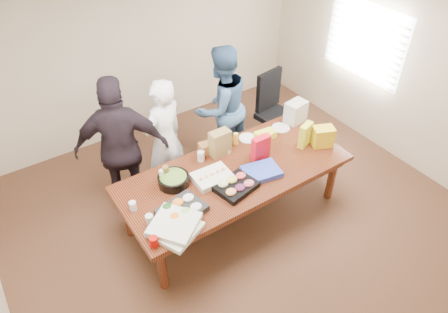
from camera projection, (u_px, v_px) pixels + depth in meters
floor at (234, 215)px, 5.40m from camera, size 5.50×5.00×0.02m
ceiling at (239, 6)px, 3.68m from camera, size 5.50×5.00×0.02m
wall_back at (139, 49)px, 6.15m from camera, size 5.50×0.04×2.70m
wall_front at (438, 299)px, 2.93m from camera, size 5.50×0.04×2.70m
wall_right at (397, 66)px, 5.73m from camera, size 0.04×5.00×2.70m
window_panel at (364, 41)px, 6.01m from camera, size 0.03×1.40×1.10m
window_blinds at (363, 42)px, 5.99m from camera, size 0.04×1.36×1.00m
conference_table at (234, 193)px, 5.16m from camera, size 2.80×1.20×0.75m
office_chair at (276, 114)px, 6.23m from camera, size 0.65×0.65×1.12m
person_center at (164, 140)px, 5.23m from camera, size 0.71×0.58×1.70m
person_right at (221, 107)px, 5.75m from camera, size 0.93×0.76×1.79m
person_left at (122, 149)px, 4.93m from camera, size 1.21×0.90×1.90m
veggie_tray at (182, 210)px, 4.38m from camera, size 0.53×0.45×0.07m
fruit_tray at (236, 187)px, 4.66m from camera, size 0.51×0.43×0.07m
sheet_cake at (212, 177)px, 4.78m from camera, size 0.45×0.35×0.08m
salad_bowl at (173, 180)px, 4.71m from camera, size 0.46×0.46×0.12m
chip_bag_blue at (261, 172)px, 4.86m from camera, size 0.48×0.39×0.06m
chip_bag_red at (261, 149)px, 4.99m from camera, size 0.23×0.09×0.33m
chip_bag_yellow at (305, 135)px, 5.22m from camera, size 0.23×0.15×0.32m
chip_bag_orange at (263, 144)px, 5.10m from camera, size 0.19×0.12×0.28m
mayo_jar at (201, 156)px, 5.03m from camera, size 0.09×0.09×0.13m
mustard_bottle at (236, 139)px, 5.27m from camera, size 0.08×0.08×0.17m
dressing_bottle at (166, 174)px, 4.71m from camera, size 0.09×0.09×0.22m
ranch_bottle at (162, 177)px, 4.71m from camera, size 0.08×0.08×0.18m
banana_bunch at (265, 135)px, 5.42m from camera, size 0.28×0.18×0.09m
bread_loaf at (212, 146)px, 5.19m from camera, size 0.34×0.18×0.13m
kraft_bag at (220, 143)px, 5.07m from camera, size 0.26×0.15×0.33m
red_cup at (154, 242)px, 4.02m from camera, size 0.10×0.10×0.11m
clear_cup_a at (150, 219)px, 4.25m from camera, size 0.09×0.09×0.11m
clear_cup_b at (133, 206)px, 4.40m from camera, size 0.09×0.09×0.11m
pizza_box_lower at (175, 230)px, 4.18m from camera, size 0.59×0.59×0.05m
pizza_box_upper at (174, 224)px, 4.17m from camera, size 0.62×0.62×0.05m
plate_a at (281, 128)px, 5.60m from camera, size 0.30×0.30×0.01m
plate_b at (248, 138)px, 5.42m from camera, size 0.25×0.25×0.01m
dip_bowl_a at (226, 149)px, 5.20m from camera, size 0.17×0.17×0.06m
dip_bowl_b at (173, 178)px, 4.78m from camera, size 0.14×0.14×0.06m
grocery_bag_white at (296, 112)px, 5.65m from camera, size 0.31×0.24×0.30m
grocery_bag_yellow at (323, 136)px, 5.24m from camera, size 0.31×0.27×0.26m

